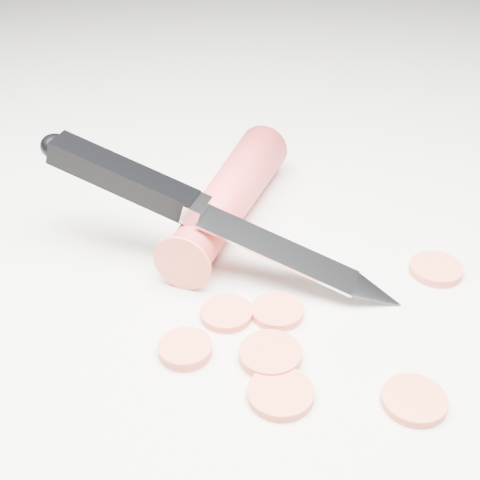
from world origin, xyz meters
TOP-DOWN VIEW (x-y plane):
  - ground at (0.00, 0.00)m, footprint 2.40×2.40m
  - carrot at (0.01, 0.09)m, footprint 0.17×0.14m
  - carrot_slice_0 at (-0.04, -0.06)m, footprint 0.04×0.04m
  - carrot_slice_1 at (-0.06, -0.09)m, footprint 0.04×0.04m
  - carrot_slice_2 at (-0.05, -0.01)m, footprint 0.03×0.03m
  - carrot_slice_3 at (-0.02, -0.03)m, footprint 0.03×0.03m
  - carrot_slice_4 at (0.10, -0.05)m, footprint 0.04×0.04m
  - carrot_slice_5 at (-0.09, -0.03)m, footprint 0.03×0.03m
  - carrot_slice_6 at (0.01, -0.13)m, footprint 0.04×0.04m
  - kitchen_knife at (-0.02, 0.04)m, footprint 0.19×0.23m

SIDE VIEW (x-z plane):
  - ground at x=0.00m, z-range 0.00..0.00m
  - carrot_slice_6 at x=0.01m, z-range 0.00..0.01m
  - carrot_slice_2 at x=-0.05m, z-range 0.00..0.01m
  - carrot_slice_1 at x=-0.06m, z-range 0.00..0.01m
  - carrot_slice_3 at x=-0.02m, z-range 0.00..0.01m
  - carrot_slice_4 at x=0.10m, z-range 0.00..0.01m
  - carrot_slice_5 at x=-0.09m, z-range 0.00..0.01m
  - carrot_slice_0 at x=-0.04m, z-range 0.00..0.01m
  - carrot at x=0.01m, z-range 0.00..0.04m
  - kitchen_knife at x=-0.02m, z-range 0.00..0.09m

